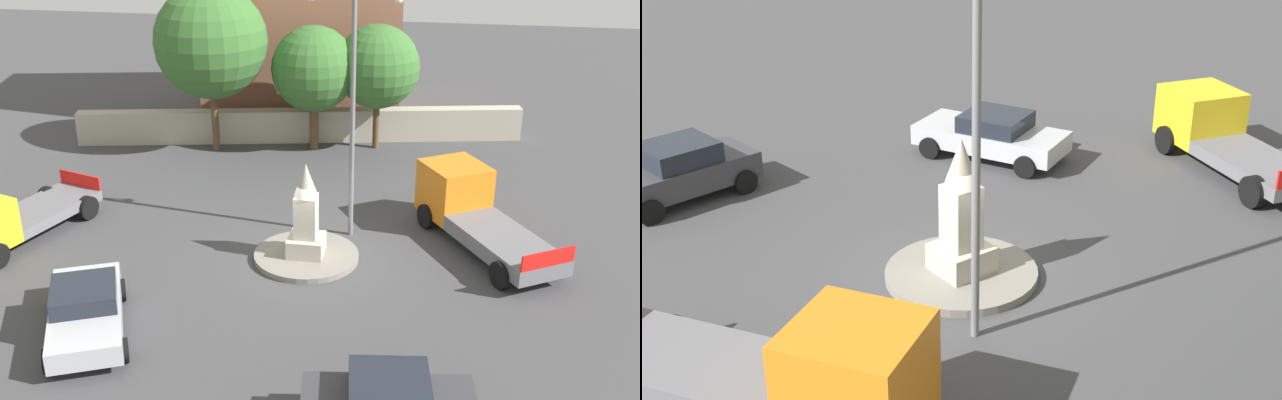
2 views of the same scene
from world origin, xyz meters
The scene contains 8 objects.
ground_plane centered at (0.00, 0.00, 0.00)m, with size 80.00×80.00×0.00m, color #424244.
traffic_island centered at (0.00, 0.00, 0.09)m, with size 3.34×3.34×0.18m, color gray.
monument centered at (0.00, 0.00, 1.48)m, with size 1.12×1.12×3.05m.
streetlamp centered at (1.16, 1.95, 5.01)m, with size 2.90×0.28×8.41m.
car_dark_grey_parked_left centered at (3.24, -7.78, 0.79)m, with size 4.00×2.38×1.54m.
car_silver_parked_right centered at (-5.01, -5.08, 0.71)m, with size 3.44×4.74×1.37m.
truck_orange_waiting centered at (5.19, 2.26, 1.04)m, with size 4.85×6.23×2.22m.
truck_yellow_near_island centered at (-9.91, -0.80, 0.94)m, with size 3.56×5.91×1.93m.
Camera 2 is at (9.75, 12.73, 9.19)m, focal length 47.37 mm.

